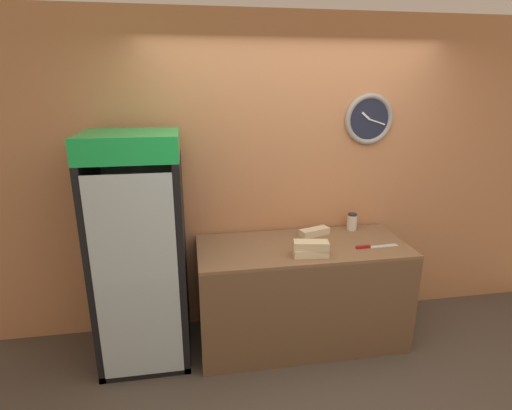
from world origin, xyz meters
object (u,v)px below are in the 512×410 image
chefs_knife (371,247)px  sandwich_stack_bottom (311,252)px  sandwich_flat_left (314,232)px  sandwich_stack_middle (311,245)px  beverage_cooler (141,239)px  condiment_jar (352,222)px

chefs_knife → sandwich_stack_bottom: bearing=-171.3°
sandwich_flat_left → sandwich_stack_bottom: bearing=-111.3°
sandwich_stack_middle → beverage_cooler: bearing=167.4°
sandwich_stack_bottom → chefs_knife: sandwich_stack_bottom is taller
condiment_jar → beverage_cooler: bearing=-173.5°
sandwich_flat_left → sandwich_stack_middle: bearing=-111.3°
chefs_knife → condiment_jar: bearing=89.2°
sandwich_stack_middle → sandwich_flat_left: (0.16, 0.42, -0.06)m
sandwich_stack_bottom → sandwich_flat_left: bearing=68.7°
condiment_jar → sandwich_stack_bottom: bearing=-137.3°
sandwich_flat_left → condiment_jar: condiment_jar is taller
sandwich_flat_left → chefs_knife: bearing=-42.7°
sandwich_stack_bottom → condiment_jar: 0.73m
beverage_cooler → condiment_jar: (1.82, 0.21, -0.04)m
beverage_cooler → chefs_knife: 1.83m
sandwich_flat_left → beverage_cooler: bearing=-174.7°
sandwich_stack_middle → chefs_knife: size_ratio=0.77×
beverage_cooler → sandwich_stack_bottom: (1.28, -0.29, -0.08)m
sandwich_stack_bottom → sandwich_stack_middle: sandwich_stack_middle is taller
beverage_cooler → sandwich_stack_middle: bearing=-12.6°
beverage_cooler → sandwich_flat_left: bearing=5.3°
sandwich_stack_middle → condiment_jar: 0.73m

